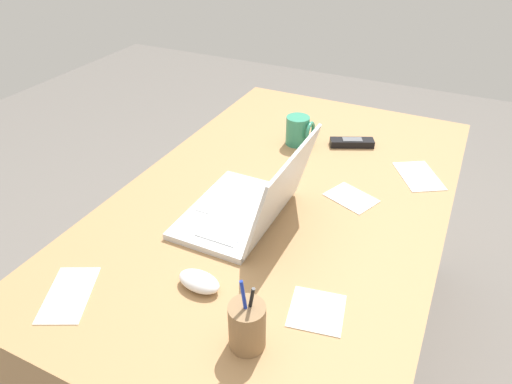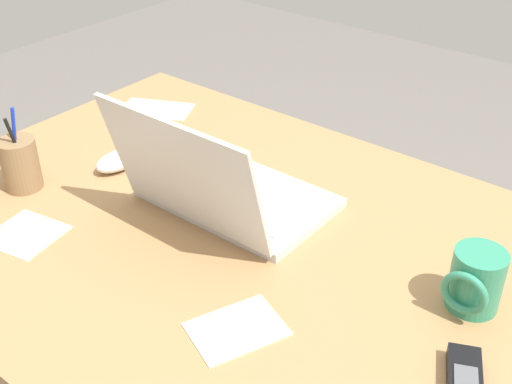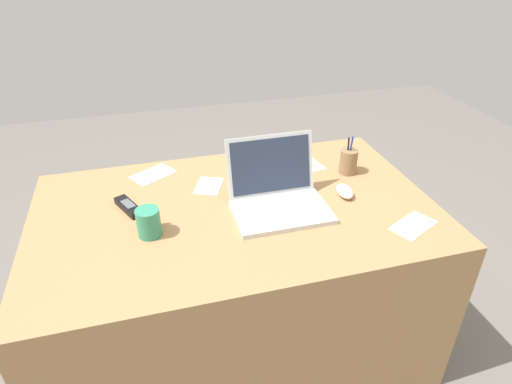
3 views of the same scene
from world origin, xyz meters
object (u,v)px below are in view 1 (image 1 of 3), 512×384
at_px(coffee_mug_white, 299,131).
at_px(cordless_phone, 352,143).
at_px(pen_holder, 247,326).
at_px(laptop, 249,204).
at_px(computer_mouse, 199,281).

bearing_deg(coffee_mug_white, cordless_phone, 110.83).
xyz_separation_m(coffee_mug_white, cordless_phone, (-0.07, 0.17, -0.04)).
bearing_deg(pen_holder, laptop, -154.17).
bearing_deg(coffee_mug_white, pen_holder, 14.77).
height_order(computer_mouse, cordless_phone, computer_mouse).
bearing_deg(computer_mouse, laptop, -172.98).
bearing_deg(laptop, coffee_mug_white, -174.81).
height_order(coffee_mug_white, pen_holder, pen_holder).
bearing_deg(coffee_mug_white, laptop, 5.19).
distance_m(computer_mouse, cordless_phone, 0.81).
distance_m(computer_mouse, pen_holder, 0.19).
xyz_separation_m(laptop, computer_mouse, (0.27, 0.01, -0.03)).
height_order(laptop, pen_holder, laptop).
relative_size(coffee_mug_white, pen_holder, 0.59).
bearing_deg(coffee_mug_white, computer_mouse, 4.14).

